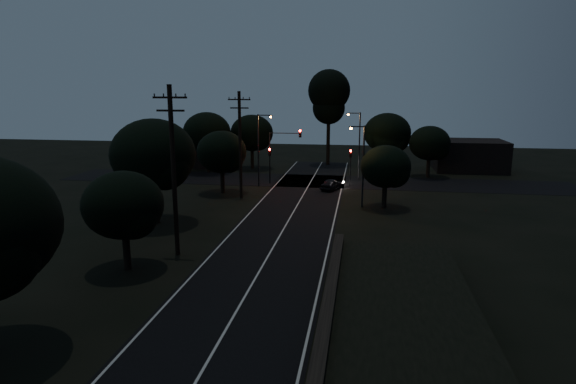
% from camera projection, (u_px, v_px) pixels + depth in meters
% --- Properties ---
extents(road_surface, '(60.00, 70.00, 0.03)m').
position_uv_depth(road_surface, '(299.00, 202.00, 46.50)').
color(road_surface, black).
rests_on(road_surface, ground).
extents(retaining_wall, '(6.93, 26.00, 1.60)m').
position_uv_depth(retaining_wall, '(406.00, 364.00, 18.05)').
color(retaining_wall, black).
rests_on(retaining_wall, ground).
extents(utility_pole_mid, '(2.20, 0.30, 11.00)m').
position_uv_depth(utility_pole_mid, '(173.00, 169.00, 30.62)').
color(utility_pole_mid, black).
rests_on(utility_pole_mid, ground).
extents(utility_pole_far, '(2.20, 0.30, 10.50)m').
position_uv_depth(utility_pole_far, '(240.00, 143.00, 47.09)').
color(utility_pole_far, black).
rests_on(utility_pole_far, ground).
extents(tree_left_b, '(4.75, 4.75, 6.04)m').
position_uv_depth(tree_left_b, '(125.00, 207.00, 28.29)').
color(tree_left_b, black).
rests_on(tree_left_b, ground).
extents(tree_left_c, '(6.70, 6.70, 8.47)m').
position_uv_depth(tree_left_c, '(156.00, 157.00, 37.94)').
color(tree_left_c, black).
rests_on(tree_left_c, ground).
extents(tree_left_d, '(5.13, 5.13, 6.51)m').
position_uv_depth(tree_left_d, '(223.00, 153.00, 49.54)').
color(tree_left_d, black).
rests_on(tree_left_d, ground).
extents(tree_far_nw, '(5.77, 5.77, 7.31)m').
position_uv_depth(tree_far_nw, '(253.00, 134.00, 64.95)').
color(tree_far_nw, black).
rests_on(tree_far_nw, ground).
extents(tree_far_w, '(6.12, 6.12, 7.80)m').
position_uv_depth(tree_far_w, '(208.00, 134.00, 61.75)').
color(tree_far_w, black).
rests_on(tree_far_w, ground).
extents(tree_far_ne, '(6.07, 6.07, 7.67)m').
position_uv_depth(tree_far_ne, '(389.00, 134.00, 62.19)').
color(tree_far_ne, black).
rests_on(tree_far_ne, ground).
extents(tree_far_e, '(4.96, 4.96, 6.30)m').
position_uv_depth(tree_far_e, '(431.00, 144.00, 58.75)').
color(tree_far_e, black).
rests_on(tree_far_e, ground).
extents(tree_right_a, '(4.54, 4.54, 5.78)m').
position_uv_depth(tree_right_a, '(387.00, 168.00, 43.32)').
color(tree_right_a, black).
rests_on(tree_right_a, ground).
extents(tall_pine, '(5.89, 5.89, 13.39)m').
position_uv_depth(tall_pine, '(329.00, 96.00, 67.38)').
color(tall_pine, black).
rests_on(tall_pine, ground).
extents(building_left, '(10.00, 8.00, 4.40)m').
position_uv_depth(building_left, '(181.00, 149.00, 69.20)').
color(building_left, black).
rests_on(building_left, ground).
extents(building_right, '(9.00, 7.00, 4.00)m').
position_uv_depth(building_right, '(469.00, 155.00, 64.21)').
color(building_right, black).
rests_on(building_right, ground).
extents(signal_left, '(0.28, 0.35, 4.10)m').
position_uv_depth(signal_left, '(270.00, 159.00, 55.16)').
color(signal_left, black).
rests_on(signal_left, ground).
extents(signal_right, '(0.28, 0.35, 4.10)m').
position_uv_depth(signal_right, '(350.00, 161.00, 53.78)').
color(signal_right, black).
rests_on(signal_right, ground).
extents(signal_mast, '(3.70, 0.35, 6.25)m').
position_uv_depth(signal_mast, '(284.00, 146.00, 54.59)').
color(signal_mast, black).
rests_on(signal_mast, ground).
extents(streetlight_a, '(1.66, 0.26, 8.00)m').
position_uv_depth(streetlight_a, '(260.00, 145.00, 52.96)').
color(streetlight_a, black).
rests_on(streetlight_a, ground).
extents(streetlight_b, '(1.66, 0.26, 8.00)m').
position_uv_depth(streetlight_b, '(358.00, 141.00, 57.17)').
color(streetlight_b, black).
rests_on(streetlight_b, ground).
extents(streetlight_c, '(1.46, 0.26, 7.50)m').
position_uv_depth(streetlight_c, '(362.00, 160.00, 43.63)').
color(streetlight_c, black).
rests_on(streetlight_c, ground).
extents(car, '(2.64, 3.81, 1.21)m').
position_uv_depth(car, '(332.00, 184.00, 52.00)').
color(car, black).
rests_on(car, ground).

